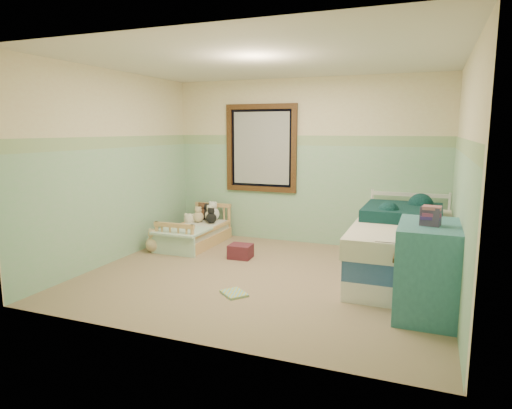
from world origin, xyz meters
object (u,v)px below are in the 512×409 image
at_px(twin_bed_frame, 403,267).
at_px(dresser, 427,269).
at_px(plush_floor_tan, 154,244).
at_px(plush_floor_cream, 190,231).
at_px(toddler_bed_frame, 196,239).
at_px(red_pillow, 241,251).
at_px(floor_book, 234,293).

height_order(twin_bed_frame, dresser, dresser).
height_order(plush_floor_tan, dresser, dresser).
bearing_deg(plush_floor_cream, toddler_bed_frame, -46.16).
height_order(toddler_bed_frame, twin_bed_frame, twin_bed_frame).
relative_size(toddler_bed_frame, plush_floor_tan, 5.48).
xyz_separation_m(plush_floor_tan, red_pillow, (1.28, 0.17, -0.02)).
relative_size(toddler_bed_frame, floor_book, 4.52).
xyz_separation_m(plush_floor_cream, floor_book, (1.65, -1.97, -0.13)).
distance_m(plush_floor_cream, red_pillow, 1.36).
relative_size(twin_bed_frame, floor_book, 7.67).
distance_m(toddler_bed_frame, red_pillow, 1.03).
xyz_separation_m(twin_bed_frame, floor_book, (-1.63, -1.29, -0.10)).
xyz_separation_m(dresser, red_pillow, (-2.38, 1.08, -0.34)).
height_order(twin_bed_frame, floor_book, twin_bed_frame).
relative_size(dresser, red_pillow, 2.90).
height_order(toddler_bed_frame, red_pillow, red_pillow).
bearing_deg(dresser, red_pillow, 155.62).
bearing_deg(plush_floor_tan, toddler_bed_frame, 59.95).
distance_m(plush_floor_tan, twin_bed_frame, 3.40).
relative_size(toddler_bed_frame, dresser, 1.45).
xyz_separation_m(dresser, floor_book, (-1.90, -0.21, -0.42)).
distance_m(dresser, floor_book, 1.96).
height_order(toddler_bed_frame, plush_floor_tan, plush_floor_tan).
distance_m(plush_floor_cream, plush_floor_tan, 0.86).
distance_m(plush_floor_tan, floor_book, 2.09).
bearing_deg(dresser, plush_floor_tan, 166.12).
height_order(toddler_bed_frame, plush_floor_cream, plush_floor_cream).
relative_size(toddler_bed_frame, plush_floor_cream, 4.45).
bearing_deg(plush_floor_tan, dresser, -13.88).
height_order(toddler_bed_frame, dresser, dresser).
bearing_deg(plush_floor_cream, plush_floor_tan, -97.23).
height_order(dresser, floor_book, dresser).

